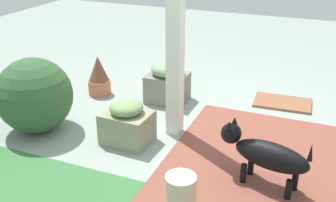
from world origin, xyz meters
TOP-DOWN VIEW (x-y plane):
  - ground_plane at (0.00, 0.00)m, footprint 12.00×12.00m
  - brick_path at (-0.77, 0.52)m, footprint 1.80×2.40m
  - porch_pillar at (0.24, 0.06)m, footprint 0.14×0.14m
  - stone_planter_nearest at (0.62, -0.65)m, footprint 0.47×0.42m
  - stone_planter_mid at (0.60, 0.43)m, footprint 0.49×0.39m
  - round_shrub at (1.61, 0.56)m, footprint 0.79×0.79m
  - terracotta_pot_spiky at (1.50, -0.52)m, footprint 0.28×0.28m
  - dog at (-0.78, 0.65)m, footprint 0.78×0.35m
  - ceramic_urn at (-0.28, 1.28)m, footprint 0.23×0.23m
  - doormat at (-0.71, -1.10)m, footprint 0.69×0.47m

SIDE VIEW (x-z plane):
  - ground_plane at x=0.00m, z-range 0.00..0.00m
  - brick_path at x=-0.77m, z-range 0.00..0.02m
  - doormat at x=-0.71m, z-range 0.00..0.03m
  - ceramic_urn at x=-0.28m, z-range 0.00..0.36m
  - stone_planter_mid at x=0.60m, z-range -0.02..0.44m
  - terracotta_pot_spiky at x=1.50m, z-range -0.01..0.50m
  - stone_planter_nearest at x=0.62m, z-range -0.01..0.49m
  - dog at x=-0.78m, z-range 0.04..0.58m
  - round_shrub at x=1.61m, z-range 0.00..0.79m
  - porch_pillar at x=0.24m, z-range 0.00..2.48m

